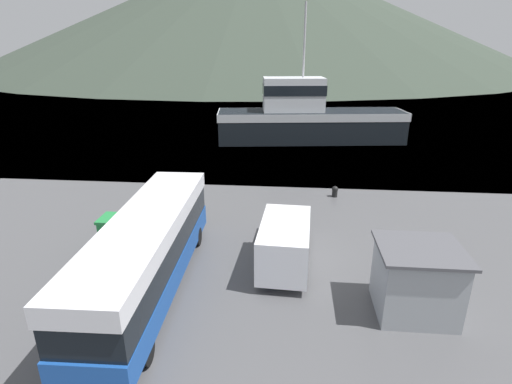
# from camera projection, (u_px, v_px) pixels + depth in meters

# --- Properties ---
(water_surface) EXTENTS (240.00, 240.00, 0.00)m
(water_surface) POSITION_uv_depth(u_px,v_px,m) (286.00, 73.00, 140.44)
(water_surface) COLOR slate
(water_surface) RESTS_ON ground
(hill_backdrop) EXTENTS (206.94, 206.94, 44.97)m
(hill_backdrop) POSITION_uv_depth(u_px,v_px,m) (256.00, 9.00, 158.57)
(hill_backdrop) COLOR #333D33
(hill_backdrop) RESTS_ON ground
(tour_bus) EXTENTS (2.80, 11.54, 3.27)m
(tour_bus) POSITION_uv_depth(u_px,v_px,m) (148.00, 250.00, 15.87)
(tour_bus) COLOR #194799
(tour_bus) RESTS_ON ground
(delivery_van) EXTENTS (2.40, 6.15, 2.28)m
(delivery_van) POSITION_uv_depth(u_px,v_px,m) (286.00, 239.00, 18.08)
(delivery_van) COLOR silver
(delivery_van) RESTS_ON ground
(fishing_boat) EXTENTS (19.35, 6.78, 13.23)m
(fishing_boat) POSITION_uv_depth(u_px,v_px,m) (307.00, 118.00, 40.80)
(fishing_boat) COLOR black
(fishing_boat) RESTS_ON water_surface
(storage_bin) EXTENTS (1.18, 1.37, 1.44)m
(storage_bin) POSITION_uv_depth(u_px,v_px,m) (113.00, 230.00, 20.07)
(storage_bin) COLOR green
(storage_bin) RESTS_ON ground
(dock_kiosk) EXTENTS (3.02, 2.77, 2.69)m
(dock_kiosk) POSITION_uv_depth(u_px,v_px,m) (416.00, 280.00, 14.71)
(dock_kiosk) COLOR #93999E
(dock_kiosk) RESTS_ON ground
(mooring_bollard) EXTENTS (0.41, 0.41, 0.73)m
(mooring_bollard) POSITION_uv_depth(u_px,v_px,m) (335.00, 191.00, 26.36)
(mooring_bollard) COLOR black
(mooring_bollard) RESTS_ON ground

